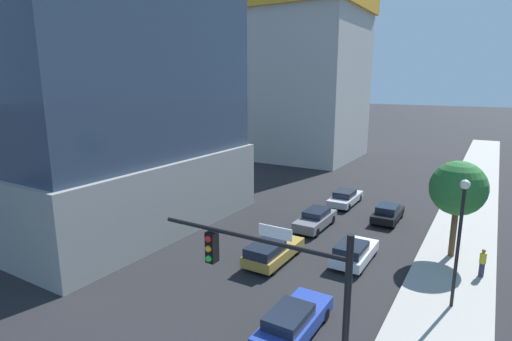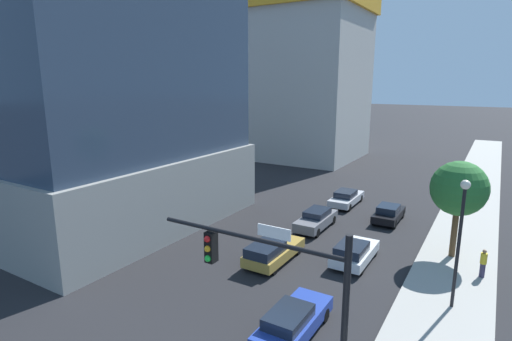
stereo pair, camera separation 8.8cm
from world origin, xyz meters
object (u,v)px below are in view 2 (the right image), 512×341
traffic_light_pole (280,289)px  car_black (389,213)px  car_silver (346,198)px  car_blue (293,321)px  car_white (354,252)px  car_gray (316,219)px  pedestrian_yellow_shirt (483,263)px  street_tree (459,189)px  car_gold (272,251)px  construction_building (307,67)px  street_lamp (461,227)px

traffic_light_pole → car_black: size_ratio=1.63×
car_silver → car_blue: (4.29, -19.62, 0.04)m
car_blue → car_white: bearing=90.0°
car_black → car_gray: car_gray is taller
traffic_light_pole → car_gray: (-5.83, 17.01, -3.98)m
pedestrian_yellow_shirt → street_tree: bearing=128.7°
traffic_light_pole → car_white: 13.38m
street_tree → car_gold: (-9.31, -6.34, -3.77)m
car_blue → traffic_light_pole: bearing=-70.0°
construction_building → pedestrian_yellow_shirt: bearing=-50.7°
street_tree → car_gray: 10.06m
traffic_light_pole → car_gold: bearing=119.9°
construction_building → car_gold: construction_building is taller
car_silver → car_blue: bearing=-77.7°
street_lamp → car_gold: street_lamp is taller
street_tree → car_silver: 12.46m
car_white → car_silver: bearing=111.0°
car_silver → car_gray: car_gray is taller
car_gray → car_black: bearing=45.4°
car_white → construction_building: bearing=119.2°
car_silver → pedestrian_yellow_shirt: 14.59m
construction_building → traffic_light_pole: (18.96, -43.91, -8.17)m
street_lamp → car_silver: street_lamp is taller
car_white → car_gray: (-4.29, 4.34, 0.03)m
car_white → car_blue: bearing=-90.0°
street_tree → pedestrian_yellow_shirt: street_tree is taller
street_lamp → car_silver: bearing=126.0°
traffic_light_pole → street_tree: (3.48, 16.50, -0.21)m
car_white → car_gray: bearing=134.7°
car_silver → pedestrian_yellow_shirt: (11.05, -9.52, 0.30)m
traffic_light_pole → car_silver: traffic_light_pole is taller
traffic_light_pole → car_silver: size_ratio=1.39×
traffic_light_pole → car_black: (-1.54, 21.36, -4.02)m
street_tree → car_gold: 11.88m
street_lamp → car_gray: 12.59m
car_gray → pedestrian_yellow_shirt: bearing=-13.6°
street_lamp → pedestrian_yellow_shirt: street_lamp is taller
car_gold → street_tree: bearing=34.2°
construction_building → street_lamp: bearing=-55.6°
street_lamp → street_tree: bearing=95.7°
car_gray → pedestrian_yellow_shirt: size_ratio=2.89×
street_lamp → car_black: street_lamp is taller
construction_building → car_white: bearing=-60.8°
traffic_light_pole → pedestrian_yellow_shirt: traffic_light_pole is taller
construction_building → car_blue: bearing=-66.3°
street_lamp → car_gold: bearing=179.9°
construction_building → traffic_light_pole: 48.52m
car_silver → car_gold: size_ratio=1.02×
street_tree → pedestrian_yellow_shirt: (1.73, -2.17, -3.52)m
car_silver → street_lamp: bearing=-54.0°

